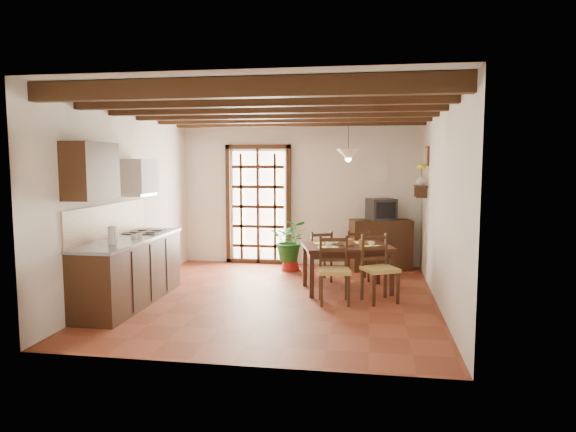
% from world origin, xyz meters
% --- Properties ---
extents(ground_plane, '(5.00, 5.00, 0.00)m').
position_xyz_m(ground_plane, '(0.00, 0.00, 0.00)').
color(ground_plane, brown).
extents(room_shell, '(4.52, 5.02, 2.81)m').
position_xyz_m(room_shell, '(0.00, 0.00, 1.82)').
color(room_shell, silver).
rests_on(room_shell, ground_plane).
extents(ceiling_beams, '(4.50, 4.34, 0.20)m').
position_xyz_m(ceiling_beams, '(0.00, 0.00, 2.69)').
color(ceiling_beams, black).
rests_on(ceiling_beams, room_shell).
extents(french_door, '(1.26, 0.11, 2.32)m').
position_xyz_m(french_door, '(-0.80, 2.45, 1.18)').
color(french_door, white).
rests_on(french_door, ground_plane).
extents(kitchen_counter, '(0.64, 2.25, 1.38)m').
position_xyz_m(kitchen_counter, '(-1.96, -0.60, 0.47)').
color(kitchen_counter, '#311C0F').
rests_on(kitchen_counter, ground_plane).
extents(upper_cabinet, '(0.35, 0.80, 0.70)m').
position_xyz_m(upper_cabinet, '(-2.08, -1.30, 1.85)').
color(upper_cabinet, '#311C0F').
rests_on(upper_cabinet, room_shell).
extents(range_hood, '(0.38, 0.60, 0.54)m').
position_xyz_m(range_hood, '(-2.05, -0.05, 1.73)').
color(range_hood, white).
rests_on(range_hood, room_shell).
extents(counter_items, '(0.50, 1.43, 0.25)m').
position_xyz_m(counter_items, '(-1.95, -0.51, 0.96)').
color(counter_items, black).
rests_on(counter_items, kitchen_counter).
extents(dining_table, '(1.47, 1.14, 0.70)m').
position_xyz_m(dining_table, '(0.98, 0.58, 0.61)').
color(dining_table, '#351A11').
rests_on(dining_table, ground_plane).
extents(chair_near_left, '(0.48, 0.47, 0.93)m').
position_xyz_m(chair_near_left, '(0.84, -0.14, 0.29)').
color(chair_near_left, '#AB9748').
rests_on(chair_near_left, ground_plane).
extents(chair_near_right, '(0.58, 0.57, 0.94)m').
position_xyz_m(chair_near_right, '(1.46, 0.02, 0.30)').
color(chair_near_right, '#AB9748').
rests_on(chair_near_right, ground_plane).
extents(chair_far_left, '(0.51, 0.50, 0.84)m').
position_xyz_m(chair_far_left, '(0.49, 1.14, 0.26)').
color(chair_far_left, '#AB9748').
rests_on(chair_far_left, ground_plane).
extents(chair_far_right, '(0.46, 0.44, 0.85)m').
position_xyz_m(chair_far_right, '(1.12, 1.30, 0.27)').
color(chair_far_right, '#AB9748').
rests_on(chair_far_right, ground_plane).
extents(table_setting, '(0.94, 0.63, 0.09)m').
position_xyz_m(table_setting, '(0.98, 0.58, 0.69)').
color(table_setting, yellow).
rests_on(table_setting, dining_table).
extents(table_bowl, '(0.27, 0.27, 0.05)m').
position_xyz_m(table_bowl, '(0.74, 0.56, 0.73)').
color(table_bowl, white).
rests_on(table_bowl, dining_table).
extents(sideboard, '(1.16, 0.74, 0.91)m').
position_xyz_m(sideboard, '(1.52, 2.23, 0.46)').
color(sideboard, '#311C0F').
rests_on(sideboard, ground_plane).
extents(crt_tv, '(0.58, 0.56, 0.39)m').
position_xyz_m(crt_tv, '(1.52, 2.22, 1.10)').
color(crt_tv, black).
rests_on(crt_tv, sideboard).
extents(fuse_box, '(0.25, 0.03, 0.32)m').
position_xyz_m(fuse_box, '(1.50, 2.48, 1.75)').
color(fuse_box, white).
rests_on(fuse_box, room_shell).
extents(plant_pot, '(0.34, 0.34, 0.21)m').
position_xyz_m(plant_pot, '(-0.09, 1.87, 0.11)').
color(plant_pot, maroon).
rests_on(plant_pot, ground_plane).
extents(potted_plant, '(1.83, 1.59, 1.95)m').
position_xyz_m(potted_plant, '(-0.09, 1.87, 0.57)').
color(potted_plant, '#144C19').
rests_on(potted_plant, ground_plane).
extents(wall_shelf, '(0.20, 0.42, 0.20)m').
position_xyz_m(wall_shelf, '(2.14, 1.60, 1.51)').
color(wall_shelf, '#311C0F').
rests_on(wall_shelf, room_shell).
extents(shelf_vase, '(0.15, 0.15, 0.15)m').
position_xyz_m(shelf_vase, '(2.14, 1.60, 1.65)').
color(shelf_vase, '#B2BFB2').
rests_on(shelf_vase, wall_shelf).
extents(shelf_flowers, '(0.14, 0.14, 0.36)m').
position_xyz_m(shelf_flowers, '(2.14, 1.60, 1.86)').
color(shelf_flowers, yellow).
rests_on(shelf_flowers, shelf_vase).
extents(framed_picture, '(0.03, 0.32, 0.32)m').
position_xyz_m(framed_picture, '(2.22, 1.60, 2.05)').
color(framed_picture, brown).
rests_on(framed_picture, room_shell).
extents(pendant_lamp, '(0.36, 0.36, 0.84)m').
position_xyz_m(pendant_lamp, '(0.98, 0.68, 2.08)').
color(pendant_lamp, black).
rests_on(pendant_lamp, room_shell).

